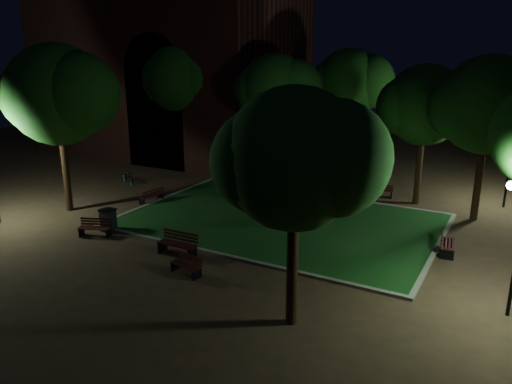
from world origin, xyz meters
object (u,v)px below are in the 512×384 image
at_px(trash_bin, 108,220).
at_px(bench_far_side, 380,191).
at_px(bench_near_left, 178,244).
at_px(bicycle, 128,177).
at_px(bench_left_side, 152,196).
at_px(bench_west_near, 95,228).
at_px(bench_right_side, 446,244).
at_px(monument, 281,204).
at_px(bench_near_right, 187,265).

bearing_deg(trash_bin, bench_far_side, 50.28).
bearing_deg(bench_near_left, bicycle, 140.72).
relative_size(bench_left_side, trash_bin, 1.41).
height_order(trash_bin, bicycle, trash_bin).
relative_size(bench_near_left, bench_far_side, 1.13).
height_order(bench_near_left, bench_west_near, bench_near_left).
bearing_deg(bench_right_side, monument, 81.20).
distance_m(bench_near_left, bench_left_side, 7.75).
distance_m(bench_near_left, trash_bin, 4.68).
distance_m(monument, bench_left_side, 7.85).
distance_m(monument, bench_west_near, 9.00).
distance_m(bench_west_near, bench_left_side, 5.41).
distance_m(bench_near_right, bench_far_side, 14.36).
xyz_separation_m(bench_near_right, bench_right_side, (8.49, 7.04, 0.06)).
height_order(bench_right_side, trash_bin, trash_bin).
xyz_separation_m(bench_near_left, bench_right_side, (9.98, 5.66, -0.04)).
bearing_deg(trash_bin, bicycle, 126.73).
bearing_deg(bench_right_side, bench_near_right, 122.00).
distance_m(monument, bench_far_side, 7.43).
xyz_separation_m(bench_near_left, bicycle, (-9.80, 7.54, -0.03)).
bearing_deg(bench_west_near, monument, 19.02).
bearing_deg(monument, bench_near_right, -94.05).
xyz_separation_m(monument, bench_right_side, (7.98, -0.16, -0.54)).
bearing_deg(bench_far_side, bench_west_near, 41.38).
xyz_separation_m(bench_right_side, bench_far_side, (-4.76, 6.83, -0.03)).
xyz_separation_m(monument, bicycle, (-11.80, 1.72, -0.53)).
relative_size(bench_near_left, bench_near_right, 1.23).
height_order(bench_near_right, bench_right_side, bench_right_side).
distance_m(bench_west_near, trash_bin, 0.80).
relative_size(monument, trash_bin, 2.91).
height_order(bench_near_left, bench_near_right, bench_near_left).
height_order(bench_near_right, bench_far_side, bench_far_side).
height_order(bench_near_left, bench_left_side, bench_near_left).
height_order(bench_near_right, bench_west_near, bench_west_near).
xyz_separation_m(bench_near_right, bench_far_side, (3.73, 13.87, 0.03)).
xyz_separation_m(bench_near_left, trash_bin, (-4.64, 0.62, 0.10)).
height_order(bench_near_left, bench_far_side, bench_near_left).
distance_m(bench_near_left, bench_far_side, 13.53).
bearing_deg(trash_bin, bench_left_side, 104.41).
height_order(monument, trash_bin, monument).
distance_m(trash_bin, bicycle, 8.63).
xyz_separation_m(bench_left_side, trash_bin, (1.16, -4.52, 0.18)).
bearing_deg(bench_right_side, bench_far_side, 27.20).
bearing_deg(bicycle, monument, -74.14).
relative_size(monument, bench_far_side, 2.02).
height_order(bench_left_side, bench_right_side, bench_right_side).
xyz_separation_m(monument, bench_west_near, (-6.71, -5.97, -0.57)).
bearing_deg(bench_far_side, bench_near_left, 56.87).
relative_size(bench_left_side, bicycle, 0.96).
relative_size(monument, bench_left_side, 2.07).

